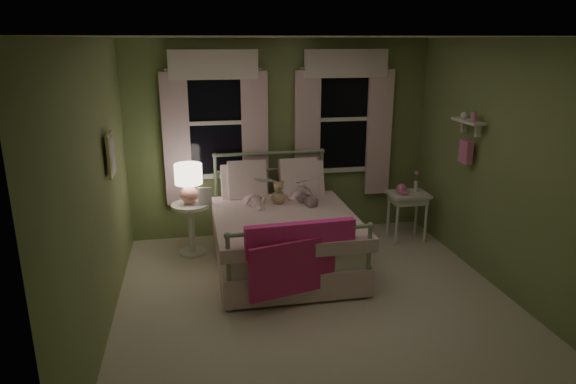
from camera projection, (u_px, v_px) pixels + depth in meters
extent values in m
plane|color=beige|center=(317.00, 303.00, 5.22)|extent=(4.20, 4.20, 0.00)
plane|color=white|center=(322.00, 37.00, 4.48)|extent=(4.20, 4.20, 0.00)
plane|color=#809559|center=(280.00, 139.00, 6.83)|extent=(4.00, 0.00, 4.00)
plane|color=#809559|center=(411.00, 278.00, 2.87)|extent=(4.00, 0.00, 4.00)
plane|color=#809559|center=(98.00, 192.00, 4.49)|extent=(0.00, 4.20, 4.20)
plane|color=#809559|center=(510.00, 171.00, 5.21)|extent=(0.00, 4.20, 4.20)
cube|color=white|center=(283.00, 232.00, 5.99)|extent=(1.44, 1.94, 0.26)
cube|color=white|center=(283.00, 251.00, 6.06)|extent=(1.54, 2.02, 0.30)
cube|color=white|center=(285.00, 222.00, 5.80)|extent=(1.58, 1.75, 0.14)
cylinder|color=#9EB793|center=(224.00, 246.00, 5.90)|extent=(0.04, 1.90, 0.04)
cylinder|color=#9EB793|center=(339.00, 237.00, 6.15)|extent=(0.04, 1.90, 0.04)
cylinder|color=#9EB793|center=(217.00, 198.00, 6.73)|extent=(0.04, 0.04, 1.15)
cylinder|color=#9EB793|center=(321.00, 192.00, 6.99)|extent=(0.04, 0.04, 1.15)
sphere|color=#9EB793|center=(215.00, 155.00, 6.57)|extent=(0.07, 0.07, 0.07)
sphere|color=#9EB793|center=(322.00, 151.00, 6.83)|extent=(0.07, 0.07, 0.07)
cylinder|color=#9EB793|center=(269.00, 153.00, 6.70)|extent=(1.42, 0.04, 0.04)
cylinder|color=#9EB793|center=(270.00, 170.00, 6.76)|extent=(1.38, 0.03, 0.03)
cylinder|color=#9EB793|center=(229.00, 274.00, 4.96)|extent=(0.04, 0.04, 0.80)
cylinder|color=#9EB793|center=(368.00, 263.00, 5.22)|extent=(0.04, 0.04, 0.80)
sphere|color=#9EB793|center=(227.00, 236.00, 4.85)|extent=(0.07, 0.07, 0.07)
sphere|color=#9EB793|center=(370.00, 226.00, 5.10)|extent=(0.07, 0.07, 0.07)
cylinder|color=#9EB793|center=(301.00, 231.00, 4.97)|extent=(1.42, 0.04, 0.04)
cube|color=white|center=(243.00, 186.00, 6.48)|extent=(0.55, 0.32, 0.57)
cube|color=white|center=(302.00, 183.00, 6.61)|extent=(0.55, 0.32, 0.57)
cube|color=white|center=(247.00, 180.00, 6.46)|extent=(0.48, 0.30, 0.51)
cube|color=white|center=(298.00, 177.00, 6.58)|extent=(0.48, 0.30, 0.51)
cube|color=#FF319E|center=(301.00, 238.00, 5.00)|extent=(1.10, 0.16, 0.32)
cube|color=#D62972|center=(302.00, 267.00, 5.01)|extent=(1.08, 0.31, 0.55)
imported|color=#F7D1DD|center=(253.00, 177.00, 6.21)|extent=(0.31, 0.22, 0.82)
imported|color=#F7D1DD|center=(299.00, 175.00, 6.31)|extent=(0.45, 0.38, 0.81)
imported|color=beige|center=(256.00, 184.00, 5.98)|extent=(0.23, 0.17, 0.26)
imported|color=beige|center=(303.00, 185.00, 6.09)|extent=(0.23, 0.19, 0.26)
sphere|color=tan|center=(278.00, 197.00, 6.18)|extent=(0.17, 0.17, 0.17)
sphere|color=tan|center=(279.00, 187.00, 6.12)|extent=(0.12, 0.12, 0.12)
sphere|color=tan|center=(275.00, 182.00, 6.10)|extent=(0.05, 0.05, 0.05)
sphere|color=tan|center=(282.00, 182.00, 6.12)|extent=(0.05, 0.05, 0.05)
sphere|color=tan|center=(272.00, 197.00, 6.13)|extent=(0.07, 0.07, 0.07)
sphere|color=tan|center=(285.00, 196.00, 6.16)|extent=(0.07, 0.07, 0.07)
sphere|color=#8C6B51|center=(279.00, 188.00, 6.07)|extent=(0.04, 0.04, 0.04)
cylinder|color=white|center=(190.00, 206.00, 6.26)|extent=(0.46, 0.46, 0.04)
cylinder|color=white|center=(191.00, 229.00, 6.35)|extent=(0.08, 0.08, 0.60)
cylinder|color=white|center=(193.00, 252.00, 6.44)|extent=(0.34, 0.34, 0.03)
sphere|color=#E19185|center=(189.00, 195.00, 6.22)|extent=(0.22, 0.22, 0.22)
cylinder|color=pink|center=(189.00, 185.00, 6.19)|extent=(0.03, 0.03, 0.13)
cylinder|color=#FFEAC6|center=(188.00, 174.00, 6.15)|extent=(0.33, 0.33, 0.24)
imported|color=beige|center=(198.00, 205.00, 6.20)|extent=(0.17, 0.23, 0.02)
cube|color=white|center=(408.00, 194.00, 6.71)|extent=(0.50, 0.40, 0.04)
cube|color=white|center=(408.00, 199.00, 6.73)|extent=(0.44, 0.34, 0.08)
cylinder|color=white|center=(397.00, 222.00, 6.63)|extent=(0.04, 0.04, 0.60)
cylinder|color=white|center=(426.00, 220.00, 6.70)|extent=(0.04, 0.04, 0.60)
cylinder|color=white|center=(388.00, 215.00, 6.91)|extent=(0.04, 0.04, 0.60)
cylinder|color=white|center=(416.00, 213.00, 6.98)|extent=(0.04, 0.04, 0.60)
sphere|color=pink|center=(402.00, 189.00, 6.67)|extent=(0.14, 0.14, 0.14)
cube|color=pink|center=(404.00, 192.00, 6.59)|extent=(0.11, 0.07, 0.04)
cylinder|color=white|center=(416.00, 186.00, 6.76)|extent=(0.05, 0.05, 0.14)
cylinder|color=#4C7F3F|center=(416.00, 178.00, 6.72)|extent=(0.01, 0.01, 0.12)
sphere|color=pink|center=(417.00, 173.00, 6.70)|extent=(0.06, 0.06, 0.06)
cube|color=black|center=(215.00, 123.00, 6.59)|extent=(0.76, 0.02, 1.35)
cube|color=white|center=(213.00, 67.00, 6.37)|extent=(0.84, 0.05, 0.06)
cube|color=white|center=(218.00, 176.00, 6.77)|extent=(0.84, 0.05, 0.06)
cube|color=white|center=(184.00, 124.00, 6.49)|extent=(0.06, 0.05, 1.40)
cube|color=white|center=(247.00, 122.00, 6.64)|extent=(0.06, 0.05, 1.40)
cube|color=white|center=(216.00, 123.00, 6.57)|extent=(0.76, 0.04, 0.05)
cube|color=silver|center=(177.00, 140.00, 6.49)|extent=(0.34, 0.06, 1.70)
cube|color=silver|center=(255.00, 138.00, 6.67)|extent=(0.34, 0.06, 1.70)
cube|color=white|center=(213.00, 65.00, 6.30)|extent=(1.10, 0.08, 0.36)
cylinder|color=white|center=(213.00, 69.00, 6.35)|extent=(1.20, 0.03, 0.03)
cube|color=black|center=(343.00, 119.00, 6.89)|extent=(0.76, 0.02, 1.35)
cube|color=white|center=(345.00, 66.00, 6.67)|extent=(0.84, 0.05, 0.06)
cube|color=white|center=(342.00, 170.00, 7.07)|extent=(0.84, 0.05, 0.06)
cube|color=white|center=(314.00, 120.00, 6.80)|extent=(0.06, 0.05, 1.40)
cube|color=white|center=(371.00, 118.00, 6.95)|extent=(0.06, 0.05, 1.40)
cube|color=white|center=(343.00, 119.00, 6.87)|extent=(0.76, 0.04, 0.05)
cube|color=silver|center=(307.00, 136.00, 6.80)|extent=(0.34, 0.06, 1.70)
cube|color=white|center=(379.00, 133.00, 6.98)|extent=(0.34, 0.06, 1.70)
cube|color=white|center=(346.00, 63.00, 6.60)|extent=(1.10, 0.08, 0.36)
cylinder|color=white|center=(345.00, 68.00, 6.66)|extent=(1.20, 0.03, 0.03)
cube|color=white|center=(468.00, 121.00, 5.73)|extent=(0.15, 0.50, 0.03)
cube|color=white|center=(478.00, 130.00, 5.62)|extent=(0.06, 0.03, 0.14)
cube|color=white|center=(464.00, 126.00, 5.91)|extent=(0.06, 0.03, 0.14)
cylinder|color=pink|center=(474.00, 116.00, 5.62)|extent=(0.06, 0.06, 0.10)
sphere|color=white|center=(464.00, 115.00, 5.81)|extent=(0.08, 0.08, 0.08)
cube|color=pink|center=(466.00, 152.00, 5.84)|extent=(0.08, 0.18, 0.26)
cube|color=beige|center=(111.00, 155.00, 5.00)|extent=(0.03, 0.32, 0.42)
cube|color=silver|center=(112.00, 155.00, 5.01)|extent=(0.01, 0.25, 0.34)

